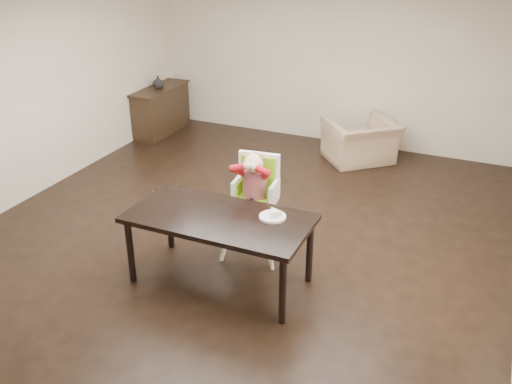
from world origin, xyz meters
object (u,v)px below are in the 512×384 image
(dining_table, at_px, (219,223))
(armchair, at_px, (361,134))
(sideboard, at_px, (161,110))
(high_chair, at_px, (255,183))

(dining_table, bearing_deg, armchair, 82.76)
(armchair, distance_m, sideboard, 3.47)
(high_chair, relative_size, armchair, 1.19)
(high_chair, height_order, sideboard, high_chair)
(dining_table, distance_m, sideboard, 4.71)
(high_chair, xyz_separation_m, sideboard, (-3.08, 2.94, -0.44))
(sideboard, bearing_deg, dining_table, -50.40)
(armchair, bearing_deg, sideboard, -39.50)
(armchair, relative_size, sideboard, 0.79)
(high_chair, distance_m, armchair, 3.09)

